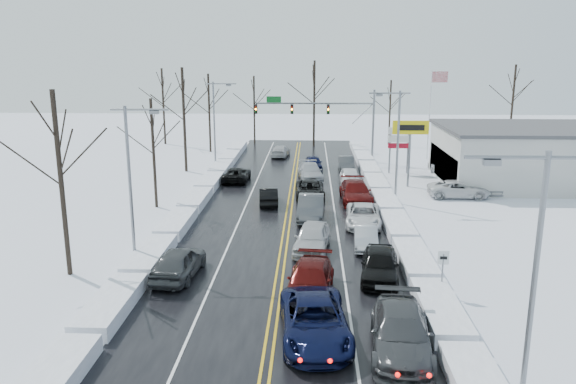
{
  "coord_description": "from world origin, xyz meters",
  "views": [
    {
      "loc": [
        1.64,
        -34.27,
        11.69
      ],
      "look_at": [
        0.09,
        3.21,
        2.5
      ],
      "focal_mm": 35.0,
      "sensor_mm": 36.0,
      "label": 1
    }
  ],
  "objects_px": {
    "traffic_signal_mast": "(328,113)",
    "flagpole": "(431,107)",
    "oncoming_car_0": "(268,204)",
    "dealership_building": "(552,155)",
    "tires_plus_sign": "(410,132)"
  },
  "relations": [
    {
      "from": "flagpole",
      "to": "oncoming_car_0",
      "type": "height_order",
      "value": "flagpole"
    },
    {
      "from": "oncoming_car_0",
      "to": "traffic_signal_mast",
      "type": "bearing_deg",
      "value": -110.92
    },
    {
      "from": "traffic_signal_mast",
      "to": "tires_plus_sign",
      "type": "relative_size",
      "value": 2.21
    },
    {
      "from": "oncoming_car_0",
      "to": "dealership_building",
      "type": "bearing_deg",
      "value": -166.68
    },
    {
      "from": "traffic_signal_mast",
      "to": "flagpole",
      "type": "relative_size",
      "value": 1.33
    },
    {
      "from": "flagpole",
      "to": "dealership_building",
      "type": "relative_size",
      "value": 0.49
    },
    {
      "from": "tires_plus_sign",
      "to": "oncoming_car_0",
      "type": "distance_m",
      "value": 14.83
    },
    {
      "from": "flagpole",
      "to": "dealership_building",
      "type": "xyz_separation_m",
      "value": [
        8.8,
        -12.0,
        -3.27
      ]
    },
    {
      "from": "flagpole",
      "to": "oncoming_car_0",
      "type": "relative_size",
      "value": 2.39
    },
    {
      "from": "flagpole",
      "to": "oncoming_car_0",
      "type": "distance_m",
      "value": 27.4
    },
    {
      "from": "dealership_building",
      "to": "traffic_signal_mast",
      "type": "bearing_deg",
      "value": 154.05
    },
    {
      "from": "tires_plus_sign",
      "to": "oncoming_car_0",
      "type": "xyz_separation_m",
      "value": [
        -12.24,
        -6.73,
        -4.99
      ]
    },
    {
      "from": "flagpole",
      "to": "oncoming_car_0",
      "type": "xyz_separation_m",
      "value": [
        -16.91,
        -20.74,
        -5.93
      ]
    },
    {
      "from": "tires_plus_sign",
      "to": "flagpole",
      "type": "bearing_deg",
      "value": 71.56
    },
    {
      "from": "traffic_signal_mast",
      "to": "oncoming_car_0",
      "type": "height_order",
      "value": "traffic_signal_mast"
    }
  ]
}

